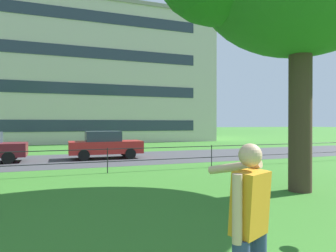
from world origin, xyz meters
name	(u,v)px	position (x,y,z in m)	size (l,w,h in m)	color
street_strip	(49,161)	(0.00, 19.51, 0.00)	(80.00, 6.60, 0.01)	#424247
park_fence	(44,158)	(0.00, 14.63, 0.67)	(32.64, 0.04, 1.00)	black
person_thrower	(249,230)	(2.20, 5.03, 0.96)	(0.47, 0.85, 1.78)	navy
car_red_far_left	(105,145)	(2.96, 19.70, 0.78)	(4.02, 1.85, 1.54)	red
apartment_building_background	(46,77)	(-0.92, 39.49, 7.28)	(36.47, 14.42, 14.55)	beige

